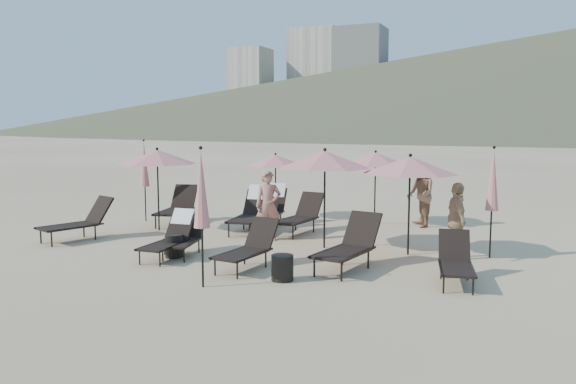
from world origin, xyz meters
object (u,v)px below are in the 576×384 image
at_px(umbrella_open_2, 410,165).
at_px(beachgoer_b, 420,194).
at_px(lounger_0, 79,221).
at_px(lounger_9, 300,215).
at_px(umbrella_open_0, 157,157).
at_px(umbrella_closed_2, 144,164).
at_px(lounger_5, 456,261).
at_px(umbrella_closed_1, 493,180).
at_px(umbrella_open_4, 376,159).
at_px(beachgoer_c, 457,221).
at_px(side_table_1, 282,268).
at_px(lounger_2, 185,237).
at_px(lounger_8, 270,207).
at_px(umbrella_open_3, 276,160).
at_px(umbrella_open_1, 325,160).
at_px(umbrella_closed_0, 201,190).
at_px(lounger_7, 252,210).
at_px(side_table_0, 174,246).
at_px(lounger_1, 170,236).
at_px(lounger_6, 177,207).
at_px(beachgoer_a, 268,206).
at_px(lounger_3, 248,247).

distance_m(umbrella_open_2, beachgoer_b, 3.77).
xyz_separation_m(lounger_0, lounger_9, (4.63, 3.02, -0.00)).
distance_m(umbrella_open_0, umbrella_closed_2, 1.69).
distance_m(lounger_5, umbrella_closed_1, 2.66).
relative_size(lounger_9, umbrella_open_0, 0.82).
height_order(umbrella_open_2, umbrella_closed_1, umbrella_closed_1).
height_order(umbrella_open_4, beachgoer_c, umbrella_open_4).
relative_size(umbrella_closed_1, side_table_1, 5.04).
xyz_separation_m(lounger_2, lounger_8, (0.18, 3.91, 0.15)).
bearing_deg(umbrella_closed_2, beachgoer_c, -8.25).
xyz_separation_m(umbrella_open_0, umbrella_open_3, (2.03, 3.11, -0.21)).
relative_size(lounger_9, umbrella_open_3, 0.91).
distance_m(umbrella_open_1, umbrella_open_4, 3.55).
bearing_deg(lounger_9, umbrella_open_3, 136.43).
height_order(umbrella_closed_0, beachgoer_b, umbrella_closed_0).
bearing_deg(lounger_7, side_table_0, -100.68).
height_order(lounger_2, side_table_0, lounger_2).
bearing_deg(lounger_9, beachgoer_c, -11.21).
distance_m(umbrella_open_1, umbrella_open_2, 1.92).
xyz_separation_m(lounger_1, lounger_6, (-2.28, 3.56, 0.03)).
xyz_separation_m(lounger_5, lounger_6, (-8.12, 3.19, 0.09)).
xyz_separation_m(lounger_7, side_table_1, (2.74, -4.12, -0.33)).
bearing_deg(lounger_6, lounger_2, -66.23).
height_order(umbrella_closed_1, side_table_1, umbrella_closed_1).
xyz_separation_m(umbrella_closed_0, umbrella_closed_1, (4.42, 4.32, -0.05)).
height_order(lounger_8, lounger_9, lounger_8).
height_order(umbrella_open_4, side_table_1, umbrella_open_4).
distance_m(lounger_5, beachgoer_b, 5.76).
bearing_deg(lounger_9, umbrella_open_1, -43.08).
relative_size(lounger_6, umbrella_open_1, 0.85).
relative_size(lounger_8, umbrella_closed_2, 0.80).
distance_m(umbrella_open_0, beachgoer_b, 7.26).
relative_size(umbrella_open_0, beachgoer_b, 1.23).
height_order(lounger_6, umbrella_open_0, umbrella_open_0).
bearing_deg(lounger_1, lounger_9, 64.18).
bearing_deg(umbrella_open_1, side_table_1, -85.17).
xyz_separation_m(lounger_8, side_table_0, (-0.26, -4.20, -0.30)).
distance_m(umbrella_open_2, beachgoer_a, 3.65).
bearing_deg(lounger_0, beachgoer_a, 41.33).
distance_m(side_table_0, beachgoer_a, 2.73).
height_order(lounger_8, beachgoer_b, beachgoer_b).
xyz_separation_m(lounger_7, beachgoer_a, (0.94, -0.93, 0.30)).
height_order(lounger_2, lounger_3, lounger_3).
distance_m(umbrella_closed_0, side_table_0, 2.85).
bearing_deg(lounger_2, umbrella_open_0, 123.02).
xyz_separation_m(umbrella_open_2, side_table_1, (-1.67, -2.99, -1.72)).
height_order(side_table_1, beachgoer_c, beachgoer_c).
height_order(lounger_5, umbrella_open_3, umbrella_open_3).
distance_m(umbrella_open_4, umbrella_closed_2, 6.72).
distance_m(lounger_5, umbrella_open_4, 6.28).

